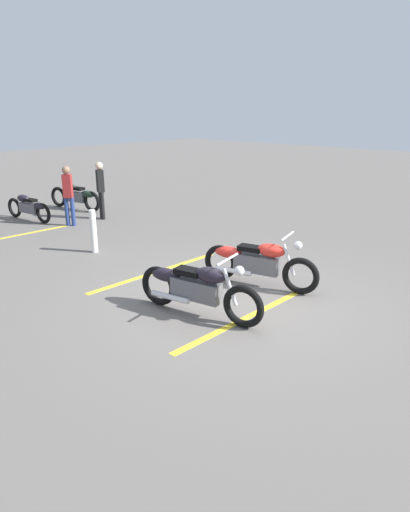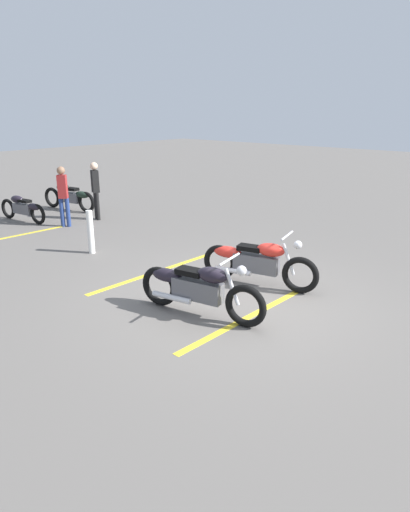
# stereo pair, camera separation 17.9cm
# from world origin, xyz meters

# --- Properties ---
(ground_plane) EXTENTS (60.00, 60.00, 0.00)m
(ground_plane) POSITION_xyz_m (0.00, 0.00, 0.00)
(ground_plane) COLOR #66605B
(motorcycle_bright_foreground) EXTENTS (2.19, 0.80, 1.04)m
(motorcycle_bright_foreground) POSITION_xyz_m (0.19, -0.80, 0.46)
(motorcycle_bright_foreground) COLOR black
(motorcycle_bright_foreground) RESTS_ON ground
(motorcycle_dark_foreground) EXTENTS (2.21, 0.74, 1.04)m
(motorcycle_dark_foreground) POSITION_xyz_m (0.16, 0.83, 0.46)
(motorcycle_dark_foreground) COLOR black
(motorcycle_dark_foreground) RESTS_ON ground
(motorcycle_row_far_left) EXTENTS (2.17, 0.53, 0.82)m
(motorcycle_row_far_left) POSITION_xyz_m (8.35, -2.21, 0.45)
(motorcycle_row_far_left) COLOR black
(motorcycle_row_far_left) RESTS_ON ground
(motorcycle_row_left) EXTENTS (1.93, 0.40, 0.73)m
(motorcycle_row_left) POSITION_xyz_m (8.04, -0.47, 0.40)
(motorcycle_row_left) COLOR black
(motorcycle_row_left) RESTS_ON ground
(bystander_near_row) EXTENTS (0.28, 0.26, 1.66)m
(bystander_near_row) POSITION_xyz_m (6.67, -2.01, 0.93)
(bystander_near_row) COLOR black
(bystander_near_row) RESTS_ON ground
(bystander_secondary) EXTENTS (0.29, 0.29, 1.64)m
(bystander_secondary) POSITION_xyz_m (6.64, -0.93, 0.92)
(bystander_secondary) COLOR navy
(bystander_secondary) RESTS_ON ground
(bollard_post) EXTENTS (0.14, 0.14, 0.98)m
(bollard_post) POSITION_xyz_m (4.09, 0.03, 0.49)
(bollard_post) COLOR white
(bollard_post) RESTS_ON ground
(parking_stripe_near) EXTENTS (0.23, 3.20, 0.01)m
(parking_stripe_near) POSITION_xyz_m (-0.52, 0.36, 0.00)
(parking_stripe_near) COLOR yellow
(parking_stripe_near) RESTS_ON ground
(parking_stripe_mid) EXTENTS (0.23, 3.20, 0.01)m
(parking_stripe_mid) POSITION_xyz_m (2.08, -0.04, 0.00)
(parking_stripe_mid) COLOR yellow
(parking_stripe_mid) RESTS_ON ground
(parking_stripe_far) EXTENTS (0.23, 3.20, 0.01)m
(parking_stripe_far) POSITION_xyz_m (6.77, 0.69, 0.00)
(parking_stripe_far) COLOR yellow
(parking_stripe_far) RESTS_ON ground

